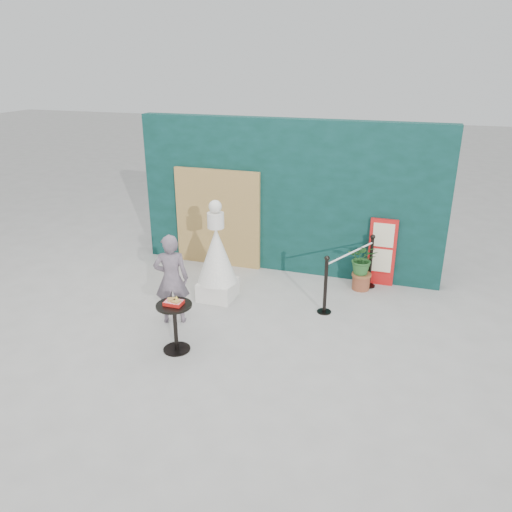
{
  "coord_description": "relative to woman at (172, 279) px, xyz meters",
  "views": [
    {
      "loc": [
        2.39,
        -6.03,
        4.01
      ],
      "look_at": [
        0.0,
        1.2,
        1.0
      ],
      "focal_mm": 35.0,
      "sensor_mm": 36.0,
      "label": 1
    }
  ],
  "objects": [
    {
      "name": "woman",
      "position": [
        0.0,
        0.0,
        0.0
      ],
      "size": [
        0.65,
        0.55,
        1.5
      ],
      "primitive_type": "imported",
      "rotation": [
        0.0,
        0.0,
        3.54
      ],
      "color": "slate",
      "rests_on": "ground"
    },
    {
      "name": "ground",
      "position": [
        1.16,
        -0.42,
        -0.75
      ],
      "size": [
        60.0,
        60.0,
        0.0
      ],
      "primitive_type": "plane",
      "color": "#ADAAA5",
      "rests_on": "ground"
    },
    {
      "name": "planter",
      "position": [
        2.75,
        2.2,
        -0.22
      ],
      "size": [
        0.53,
        0.46,
        0.91
      ],
      "color": "brown",
      "rests_on": "ground"
    },
    {
      "name": "statue",
      "position": [
        0.36,
        1.02,
        -0.01
      ],
      "size": [
        0.71,
        0.71,
        1.82
      ],
      "color": "white",
      "rests_on": "ground"
    },
    {
      "name": "cafe_table",
      "position": [
        0.44,
        -0.78,
        -0.25
      ],
      "size": [
        0.52,
        0.52,
        0.75
      ],
      "color": "black",
      "rests_on": "ground"
    },
    {
      "name": "food_basket",
      "position": [
        0.44,
        -0.77,
        0.04
      ],
      "size": [
        0.26,
        0.19,
        0.11
      ],
      "color": "red",
      "rests_on": "cafe_table"
    },
    {
      "name": "back_wall",
      "position": [
        1.16,
        2.73,
        0.75
      ],
      "size": [
        6.0,
        0.3,
        3.0
      ],
      "primitive_type": "cube",
      "color": "#092C26",
      "rests_on": "ground"
    },
    {
      "name": "menu_board",
      "position": [
        3.06,
        2.53,
        -0.1
      ],
      "size": [
        0.5,
        0.07,
        1.3
      ],
      "color": "red",
      "rests_on": "ground"
    },
    {
      "name": "stanchion_barrier",
      "position": [
        2.58,
        1.72,
        -0.26
      ],
      "size": [
        0.84,
        1.54,
        1.03
      ],
      "color": "black",
      "rests_on": "ground"
    },
    {
      "name": "bamboo_fence",
      "position": [
        -0.24,
        2.52,
        0.25
      ],
      "size": [
        1.8,
        0.08,
        2.0
      ],
      "primitive_type": "cube",
      "color": "tan",
      "rests_on": "ground"
    }
  ]
}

